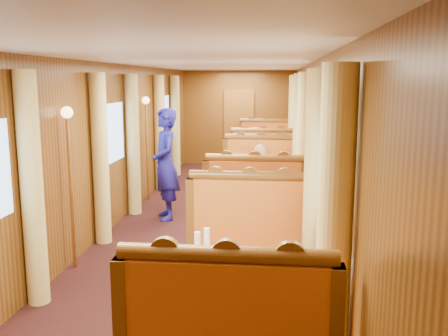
# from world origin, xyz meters

# --- Properties ---
(floor) EXTENTS (3.00, 12.00, 0.01)m
(floor) POSITION_xyz_m (0.00, 0.00, 0.00)
(floor) COLOR black
(floor) RESTS_ON ground
(ceiling) EXTENTS (3.00, 12.00, 0.01)m
(ceiling) POSITION_xyz_m (0.00, 0.00, 2.50)
(ceiling) COLOR silver
(ceiling) RESTS_ON wall_left
(wall_far) EXTENTS (3.00, 0.01, 2.50)m
(wall_far) POSITION_xyz_m (0.00, 6.00, 1.25)
(wall_far) COLOR brown
(wall_far) RESTS_ON floor
(wall_left) EXTENTS (0.01, 12.00, 2.50)m
(wall_left) POSITION_xyz_m (-1.50, 0.00, 1.25)
(wall_left) COLOR brown
(wall_left) RESTS_ON floor
(wall_right) EXTENTS (0.01, 12.00, 2.50)m
(wall_right) POSITION_xyz_m (1.50, 0.00, 1.25)
(wall_right) COLOR brown
(wall_right) RESTS_ON floor
(doorway_far) EXTENTS (0.80, 0.04, 2.00)m
(doorway_far) POSITION_xyz_m (0.00, 5.97, 1.00)
(doorway_far) COLOR brown
(doorway_far) RESTS_ON floor
(table_near) EXTENTS (1.05, 0.72, 0.75)m
(table_near) POSITION_xyz_m (0.75, -3.50, 0.38)
(table_near) COLOR white
(table_near) RESTS_ON floor
(banquette_near_aft) EXTENTS (1.30, 0.55, 1.34)m
(banquette_near_aft) POSITION_xyz_m (0.75, -2.49, 0.42)
(banquette_near_aft) COLOR #BA3F14
(banquette_near_aft) RESTS_ON floor
(table_mid) EXTENTS (1.05, 0.72, 0.75)m
(table_mid) POSITION_xyz_m (0.75, 0.00, 0.38)
(table_mid) COLOR white
(table_mid) RESTS_ON floor
(banquette_mid_fwd) EXTENTS (1.30, 0.55, 1.34)m
(banquette_mid_fwd) POSITION_xyz_m (0.75, -1.01, 0.42)
(banquette_mid_fwd) COLOR #BA3F14
(banquette_mid_fwd) RESTS_ON floor
(banquette_mid_aft) EXTENTS (1.30, 0.55, 1.34)m
(banquette_mid_aft) POSITION_xyz_m (0.75, 1.01, 0.42)
(banquette_mid_aft) COLOR #BA3F14
(banquette_mid_aft) RESTS_ON floor
(table_far) EXTENTS (1.05, 0.72, 0.75)m
(table_far) POSITION_xyz_m (0.75, 3.50, 0.38)
(table_far) COLOR white
(table_far) RESTS_ON floor
(banquette_far_fwd) EXTENTS (1.30, 0.55, 1.34)m
(banquette_far_fwd) POSITION_xyz_m (0.75, 2.49, 0.42)
(banquette_far_fwd) COLOR #BA3F14
(banquette_far_fwd) RESTS_ON floor
(banquette_far_aft) EXTENTS (1.30, 0.55, 1.34)m
(banquette_far_aft) POSITION_xyz_m (0.75, 4.51, 0.42)
(banquette_far_aft) COLOR #BA3F14
(banquette_far_aft) RESTS_ON floor
(tea_tray) EXTENTS (0.42, 0.38, 0.01)m
(tea_tray) POSITION_xyz_m (0.65, -3.51, 0.76)
(tea_tray) COLOR silver
(tea_tray) RESTS_ON table_near
(teapot_left) EXTENTS (0.18, 0.16, 0.12)m
(teapot_left) POSITION_xyz_m (0.56, -3.58, 0.81)
(teapot_left) COLOR silver
(teapot_left) RESTS_ON tea_tray
(teapot_right) EXTENTS (0.16, 0.14, 0.11)m
(teapot_right) POSITION_xyz_m (0.77, -3.65, 0.80)
(teapot_right) COLOR silver
(teapot_right) RESTS_ON tea_tray
(teapot_back) EXTENTS (0.16, 0.14, 0.12)m
(teapot_back) POSITION_xyz_m (0.64, -3.41, 0.81)
(teapot_back) COLOR silver
(teapot_back) RESTS_ON tea_tray
(fruit_plate) EXTENTS (0.24, 0.24, 0.05)m
(fruit_plate) POSITION_xyz_m (1.05, -3.61, 0.77)
(fruit_plate) COLOR white
(fruit_plate) RESTS_ON table_near
(cup_inboard) EXTENTS (0.08, 0.08, 0.26)m
(cup_inboard) POSITION_xyz_m (0.38, -3.40, 0.86)
(cup_inboard) COLOR white
(cup_inboard) RESTS_ON table_near
(cup_outboard) EXTENTS (0.08, 0.08, 0.26)m
(cup_outboard) POSITION_xyz_m (0.44, -3.28, 0.86)
(cup_outboard) COLOR white
(cup_outboard) RESTS_ON table_near
(rose_vase_mid) EXTENTS (0.06, 0.06, 0.36)m
(rose_vase_mid) POSITION_xyz_m (0.73, 0.02, 0.93)
(rose_vase_mid) COLOR silver
(rose_vase_mid) RESTS_ON table_mid
(rose_vase_far) EXTENTS (0.06, 0.06, 0.36)m
(rose_vase_far) POSITION_xyz_m (0.75, 3.48, 0.93)
(rose_vase_far) COLOR silver
(rose_vase_far) RESTS_ON table_far
(curtain_left_near_b) EXTENTS (0.22, 0.22, 2.35)m
(curtain_left_near_b) POSITION_xyz_m (-1.38, -2.72, 1.18)
(curtain_left_near_b) COLOR #E2CA74
(curtain_left_near_b) RESTS_ON floor
(window_right_near) EXTENTS (0.01, 1.20, 0.90)m
(window_right_near) POSITION_xyz_m (1.49, -3.50, 1.45)
(window_right_near) COLOR #88ADDC
(window_right_near) RESTS_ON wall_right
(curtain_right_near_a) EXTENTS (0.22, 0.22, 2.35)m
(curtain_right_near_a) POSITION_xyz_m (1.38, -4.28, 1.18)
(curtain_right_near_a) COLOR #E2CA74
(curtain_right_near_a) RESTS_ON floor
(curtain_right_near_b) EXTENTS (0.22, 0.22, 2.35)m
(curtain_right_near_b) POSITION_xyz_m (1.38, -2.72, 1.18)
(curtain_right_near_b) COLOR #E2CA74
(curtain_right_near_b) RESTS_ON floor
(window_left_mid) EXTENTS (0.01, 1.20, 0.90)m
(window_left_mid) POSITION_xyz_m (-1.49, 0.00, 1.45)
(window_left_mid) COLOR #88ADDC
(window_left_mid) RESTS_ON wall_left
(curtain_left_mid_a) EXTENTS (0.22, 0.22, 2.35)m
(curtain_left_mid_a) POSITION_xyz_m (-1.38, -0.78, 1.18)
(curtain_left_mid_a) COLOR #E2CA74
(curtain_left_mid_a) RESTS_ON floor
(curtain_left_mid_b) EXTENTS (0.22, 0.22, 2.35)m
(curtain_left_mid_b) POSITION_xyz_m (-1.38, 0.78, 1.18)
(curtain_left_mid_b) COLOR #E2CA74
(curtain_left_mid_b) RESTS_ON floor
(window_right_mid) EXTENTS (0.01, 1.20, 0.90)m
(window_right_mid) POSITION_xyz_m (1.49, 0.00, 1.45)
(window_right_mid) COLOR #88ADDC
(window_right_mid) RESTS_ON wall_right
(curtain_right_mid_a) EXTENTS (0.22, 0.22, 2.35)m
(curtain_right_mid_a) POSITION_xyz_m (1.38, -0.78, 1.18)
(curtain_right_mid_a) COLOR #E2CA74
(curtain_right_mid_a) RESTS_ON floor
(curtain_right_mid_b) EXTENTS (0.22, 0.22, 2.35)m
(curtain_right_mid_b) POSITION_xyz_m (1.38, 0.78, 1.18)
(curtain_right_mid_b) COLOR #E2CA74
(curtain_right_mid_b) RESTS_ON floor
(window_left_far) EXTENTS (0.01, 1.20, 0.90)m
(window_left_far) POSITION_xyz_m (-1.49, 3.50, 1.45)
(window_left_far) COLOR #88ADDC
(window_left_far) RESTS_ON wall_left
(curtain_left_far_a) EXTENTS (0.22, 0.22, 2.35)m
(curtain_left_far_a) POSITION_xyz_m (-1.38, 2.72, 1.18)
(curtain_left_far_a) COLOR #E2CA74
(curtain_left_far_a) RESTS_ON floor
(curtain_left_far_b) EXTENTS (0.22, 0.22, 2.35)m
(curtain_left_far_b) POSITION_xyz_m (-1.38, 4.28, 1.18)
(curtain_left_far_b) COLOR #E2CA74
(curtain_left_far_b) RESTS_ON floor
(window_right_far) EXTENTS (0.01, 1.20, 0.90)m
(window_right_far) POSITION_xyz_m (1.49, 3.50, 1.45)
(window_right_far) COLOR #88ADDC
(window_right_far) RESTS_ON wall_right
(curtain_right_far_a) EXTENTS (0.22, 0.22, 2.35)m
(curtain_right_far_a) POSITION_xyz_m (1.38, 2.72, 1.18)
(curtain_right_far_a) COLOR #E2CA74
(curtain_right_far_a) RESTS_ON floor
(curtain_right_far_b) EXTENTS (0.22, 0.22, 2.35)m
(curtain_right_far_b) POSITION_xyz_m (1.38, 4.28, 1.18)
(curtain_right_far_b) COLOR #E2CA74
(curtain_right_far_b) RESTS_ON floor
(sconce_left_fore) EXTENTS (0.14, 0.14, 1.95)m
(sconce_left_fore) POSITION_xyz_m (-1.40, -1.75, 1.38)
(sconce_left_fore) COLOR #BF8C3F
(sconce_left_fore) RESTS_ON floor
(sconce_right_fore) EXTENTS (0.14, 0.14, 1.95)m
(sconce_right_fore) POSITION_xyz_m (1.40, -1.75, 1.38)
(sconce_right_fore) COLOR #BF8C3F
(sconce_right_fore) RESTS_ON floor
(sconce_left_aft) EXTENTS (0.14, 0.14, 1.95)m
(sconce_left_aft) POSITION_xyz_m (-1.40, 1.75, 1.38)
(sconce_left_aft) COLOR #BF8C3F
(sconce_left_aft) RESTS_ON floor
(sconce_right_aft) EXTENTS (0.14, 0.14, 1.95)m
(sconce_right_aft) POSITION_xyz_m (1.40, 1.75, 1.38)
(sconce_right_aft) COLOR #BF8C3F
(sconce_right_aft) RESTS_ON floor
(steward) EXTENTS (0.65, 0.78, 1.81)m
(steward) POSITION_xyz_m (-0.77, 0.51, 0.90)
(steward) COLOR navy
(steward) RESTS_ON floor
(passenger) EXTENTS (0.40, 0.44, 0.76)m
(passenger) POSITION_xyz_m (0.75, 0.78, 0.74)
(passenger) COLOR beige
(passenger) RESTS_ON banquette_mid_aft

